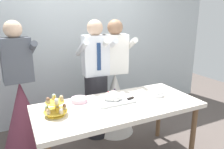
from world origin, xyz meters
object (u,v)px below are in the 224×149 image
at_px(person_groom, 96,87).
at_px(person_bride, 115,95).
at_px(plate_stack, 156,93).
at_px(dessert_table, 118,111).
at_px(cupcake_stand, 55,107).
at_px(main_cake_tray, 113,98).
at_px(person_guest, 22,107).
at_px(round_cake, 79,101).

relative_size(person_groom, person_bride, 1.00).
bearing_deg(person_groom, plate_stack, -54.34).
bearing_deg(dessert_table, cupcake_stand, 177.80).
bearing_deg(plate_stack, dessert_table, -175.96).
height_order(main_cake_tray, person_groom, person_groom).
relative_size(person_bride, person_guest, 1.00).
bearing_deg(person_groom, cupcake_stand, -134.62).
bearing_deg(person_bride, main_cake_tray, -118.18).
height_order(person_bride, person_guest, same).
distance_m(person_groom, person_bride, 0.33).
xyz_separation_m(dessert_table, main_cake_tray, (-0.01, 0.11, 0.12)).
height_order(plate_stack, person_groom, person_groom).
height_order(dessert_table, cupcake_stand, cupcake_stand).
relative_size(person_groom, person_guest, 1.00).
relative_size(dessert_table, main_cake_tray, 4.15).
distance_m(plate_stack, person_guest, 1.69).
distance_m(cupcake_stand, person_groom, 1.00).
bearing_deg(person_guest, main_cake_tray, -38.83).
height_order(cupcake_stand, plate_stack, cupcake_stand).
relative_size(plate_stack, person_guest, 0.12).
xyz_separation_m(cupcake_stand, person_groom, (0.70, 0.71, -0.11)).
bearing_deg(cupcake_stand, person_guest, 108.18).
distance_m(dessert_table, cupcake_stand, 0.69).
height_order(plate_stack, round_cake, plate_stack).
bearing_deg(plate_stack, main_cake_tray, 172.72).
bearing_deg(dessert_table, person_groom, 87.75).
xyz_separation_m(round_cake, person_bride, (0.69, 0.49, -0.22)).
height_order(dessert_table, main_cake_tray, main_cake_tray).
xyz_separation_m(cupcake_stand, person_bride, (0.98, 0.69, -0.28)).
distance_m(cupcake_stand, person_guest, 0.91).
xyz_separation_m(person_bride, person_guest, (-1.25, 0.13, 0.00)).
relative_size(cupcake_stand, round_cake, 0.96).
bearing_deg(dessert_table, round_cake, 148.36).
distance_m(dessert_table, plate_stack, 0.54).
bearing_deg(dessert_table, person_bride, 66.38).
height_order(cupcake_stand, person_groom, person_groom).
xyz_separation_m(main_cake_tray, person_bride, (0.33, 0.61, -0.23)).
bearing_deg(round_cake, person_guest, 132.37).
distance_m(main_cake_tray, person_groom, 0.63).
bearing_deg(cupcake_stand, dessert_table, -2.20).
height_order(round_cake, person_guest, person_guest).
distance_m(dessert_table, person_guest, 1.27).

